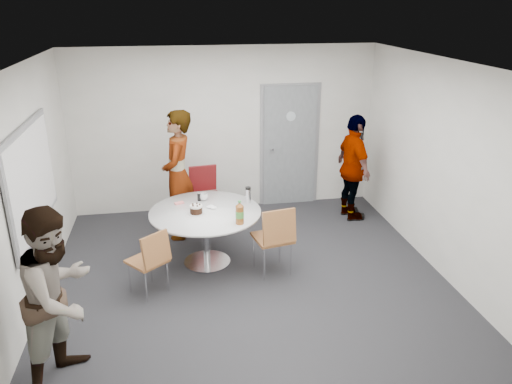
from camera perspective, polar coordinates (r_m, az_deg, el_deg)
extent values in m
plane|color=#232428|center=(6.49, -0.82, -10.00)|extent=(5.00, 5.00, 0.00)
plane|color=silver|center=(5.60, -0.97, 14.38)|extent=(5.00, 5.00, 0.00)
plane|color=silver|center=(8.28, -3.60, 7.08)|extent=(5.00, 0.00, 5.00)
plane|color=silver|center=(6.08, -24.87, -0.21)|extent=(0.00, 5.00, 5.00)
plane|color=silver|center=(6.74, 20.63, 2.42)|extent=(0.00, 5.00, 5.00)
plane|color=silver|center=(3.70, 5.27, -11.83)|extent=(5.00, 0.00, 5.00)
cube|color=slate|center=(8.52, 3.87, 5.22)|extent=(0.90, 0.05, 2.05)
cube|color=gray|center=(8.55, 3.84, 5.27)|extent=(1.02, 0.04, 2.12)
cylinder|color=#B2BFC6|center=(8.37, 4.01, 8.62)|extent=(0.16, 0.01, 0.16)
cylinder|color=silver|center=(8.40, 1.84, 4.98)|extent=(0.04, 0.14, 0.04)
cube|color=gray|center=(6.22, -24.27, 1.33)|extent=(0.03, 1.90, 1.25)
cube|color=white|center=(6.21, -24.09, 1.34)|extent=(0.01, 1.78, 1.13)
cylinder|color=silver|center=(6.59, -5.82, -2.30)|extent=(1.47, 1.47, 0.03)
cylinder|color=silver|center=(6.74, -5.71, -5.20)|extent=(0.09, 0.09, 0.72)
cylinder|color=silver|center=(6.91, -5.60, -7.92)|extent=(0.63, 0.63, 0.02)
cylinder|color=silver|center=(6.52, -6.83, -2.43)|extent=(0.21, 0.21, 0.01)
cylinder|color=black|center=(6.50, -6.85, -2.06)|extent=(0.16, 0.16, 0.09)
cylinder|color=white|center=(6.48, -6.87, -1.61)|extent=(0.16, 0.16, 0.02)
cylinder|color=brown|center=(6.14, -1.87, -2.64)|extent=(0.10, 0.10, 0.23)
cylinder|color=#468B37|center=(6.14, -1.88, -2.56)|extent=(0.11, 0.11, 0.09)
cone|color=brown|center=(6.09, -1.89, -1.42)|extent=(0.10, 0.10, 0.05)
cylinder|color=#49A251|center=(6.07, -1.89, -1.10)|extent=(0.04, 0.04, 0.02)
imported|color=white|center=(6.92, -6.00, -0.55)|extent=(0.17, 0.17, 0.09)
cylinder|color=black|center=(6.91, -6.52, -0.56)|extent=(0.05, 0.05, 0.11)
cylinder|color=silver|center=(6.79, -0.90, -0.44)|extent=(0.07, 0.07, 0.19)
cylinder|color=black|center=(6.75, -0.90, 0.43)|extent=(0.07, 0.07, 0.03)
cube|color=#F87C7C|center=(6.85, -8.78, -1.25)|extent=(0.14, 0.10, 0.02)
ellipsoid|color=white|center=(6.65, -5.12, -1.75)|extent=(0.19, 0.19, 0.03)
cube|color=brown|center=(6.18, -12.32, -7.68)|extent=(0.56, 0.56, 0.03)
cube|color=brown|center=(5.94, -11.35, -6.44)|extent=(0.35, 0.31, 0.38)
cylinder|color=silver|center=(6.48, -11.93, -8.37)|extent=(0.02, 0.02, 0.43)
cylinder|color=silver|center=(6.32, -14.25, -9.40)|extent=(0.02, 0.02, 0.43)
cylinder|color=silver|center=(6.26, -10.07, -9.38)|extent=(0.02, 0.02, 0.43)
cylinder|color=silver|center=(6.09, -12.43, -10.49)|extent=(0.02, 0.02, 0.43)
cube|color=brown|center=(6.46, 1.89, -5.25)|extent=(0.53, 0.53, 0.04)
cube|color=brown|center=(6.17, 2.68, -4.02)|extent=(0.44, 0.18, 0.43)
cylinder|color=silver|center=(6.79, 2.72, -6.20)|extent=(0.02, 0.02, 0.49)
cylinder|color=silver|center=(6.66, -0.21, -6.72)|extent=(0.02, 0.02, 0.49)
cylinder|color=silver|center=(6.49, 4.01, -7.60)|extent=(0.02, 0.02, 0.49)
cylinder|color=silver|center=(6.36, 0.95, -8.17)|extent=(0.02, 0.02, 0.49)
cube|color=maroon|center=(7.76, -5.72, -0.68)|extent=(0.51, 0.51, 0.04)
cube|color=maroon|center=(7.87, -6.11, 1.56)|extent=(0.44, 0.15, 0.43)
cylinder|color=silver|center=(7.65, -6.72, -3.02)|extent=(0.02, 0.02, 0.49)
cylinder|color=silver|center=(7.72, -4.03, -2.70)|extent=(0.02, 0.02, 0.49)
cylinder|color=silver|center=(7.99, -7.22, -1.98)|extent=(0.02, 0.02, 0.49)
cylinder|color=silver|center=(8.05, -4.65, -1.68)|extent=(0.02, 0.02, 0.49)
imported|color=#A5C6EA|center=(7.37, -8.89, 1.90)|extent=(0.56, 0.76, 1.92)
imported|color=white|center=(4.91, -21.59, -11.00)|extent=(0.96, 1.04, 1.74)
imported|color=black|center=(8.07, 11.08, 2.71)|extent=(0.50, 1.04, 1.72)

